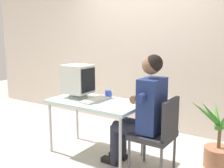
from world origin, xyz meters
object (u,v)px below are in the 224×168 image
object	(u,v)px
office_chair	(158,131)
person_seated	(143,109)
crt_monitor	(78,79)
potted_plant	(219,141)
desk_mug	(108,94)
desk	(95,105)
keyboard	(96,100)

from	to	relation	value
office_chair	person_seated	xyz separation A→B (m)	(-0.19, 0.00, 0.23)
crt_monitor	person_seated	distance (m)	1.05
potted_plant	desk_mug	world-z (taller)	potted_plant
desk	office_chair	size ratio (longest dim) A/B	1.37
crt_monitor	office_chair	size ratio (longest dim) A/B	0.50
desk	crt_monitor	bearing A→B (deg)	174.46
desk	office_chair	xyz separation A→B (m)	(0.90, -0.03, -0.16)
desk	office_chair	world-z (taller)	office_chair
desk	potted_plant	size ratio (longest dim) A/B	1.41
person_seated	desk_mug	size ratio (longest dim) A/B	12.76
desk	keyboard	xyz separation A→B (m)	(0.00, 0.02, 0.07)
desk	desk_mug	xyz separation A→B (m)	(0.05, 0.22, 0.11)
person_seated	potted_plant	size ratio (longest dim) A/B	1.57
crt_monitor	desk	bearing A→B (deg)	-5.54
person_seated	desk_mug	world-z (taller)	person_seated
keyboard	potted_plant	xyz separation A→B (m)	(1.44, 0.49, -0.41)
desk	office_chair	bearing A→B (deg)	-2.13
desk	crt_monitor	distance (m)	0.44
person_seated	potted_plant	xyz separation A→B (m)	(0.73, 0.54, -0.42)
keyboard	potted_plant	distance (m)	1.58
potted_plant	desk_mug	xyz separation A→B (m)	(-1.39, -0.29, 0.45)
crt_monitor	potted_plant	size ratio (longest dim) A/B	0.51
desk	keyboard	distance (m)	0.07
desk_mug	keyboard	bearing A→B (deg)	-103.80
crt_monitor	person_seated	bearing A→B (deg)	-3.58
crt_monitor	office_chair	distance (m)	1.30
crt_monitor	person_seated	xyz separation A→B (m)	(1.02, -0.06, -0.23)
desk	crt_monitor	size ratio (longest dim) A/B	2.75
potted_plant	desk_mug	bearing A→B (deg)	-168.28
keyboard	crt_monitor	bearing A→B (deg)	177.66
keyboard	person_seated	size ratio (longest dim) A/B	0.35
desk	desk_mug	bearing A→B (deg)	76.85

